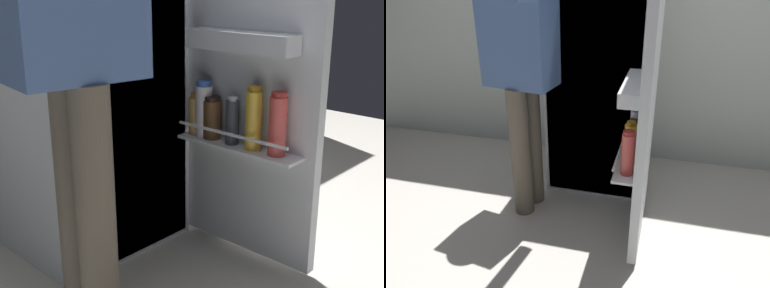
% 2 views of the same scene
% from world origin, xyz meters
% --- Properties ---
extents(ground_plane, '(5.61, 5.61, 0.00)m').
position_xyz_m(ground_plane, '(0.00, 0.00, 0.00)').
color(ground_plane, '#B7B2A8').
extents(refrigerator, '(0.69, 1.27, 1.68)m').
position_xyz_m(refrigerator, '(0.02, 0.53, 0.84)').
color(refrigerator, silver).
rests_on(refrigerator, ground_plane).
extents(person, '(0.53, 0.73, 1.63)m').
position_xyz_m(person, '(-0.36, 0.04, 0.97)').
color(person, '#665B4C').
rests_on(person, ground_plane).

